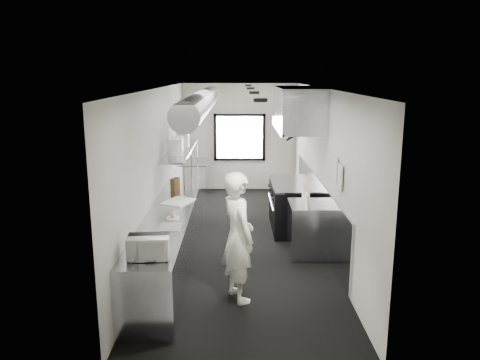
{
  "coord_description": "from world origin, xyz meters",
  "views": [
    {
      "loc": [
        -0.07,
        -8.45,
        3.08
      ],
      "look_at": [
        -0.02,
        -0.2,
        1.2
      ],
      "focal_mm": 35.56,
      "sensor_mm": 36.0,
      "label": 1
    }
  ],
  "objects_px": {
    "bottle_station": "(308,229)",
    "squeeze_bottle_a": "(308,204)",
    "cutting_board": "(178,201)",
    "small_plate": "(173,218)",
    "plate_stack_b": "(178,144)",
    "squeeze_bottle_e": "(304,193)",
    "squeeze_bottle_c": "(308,199)",
    "deli_tub_a": "(146,240)",
    "plate_stack_c": "(183,138)",
    "knife_block": "(175,184)",
    "range": "(292,205)",
    "squeeze_bottle_b": "(306,201)",
    "prep_counter": "(176,226)",
    "plate_stack_d": "(183,135)",
    "pass_shelf": "(181,151)",
    "exhaust_hood": "(298,109)",
    "microwave": "(148,247)",
    "plate_stack_a": "(176,147)",
    "line_cook": "(238,237)",
    "far_work_table": "(194,179)",
    "squeeze_bottle_d": "(307,196)"
  },
  "relations": [
    {
      "from": "microwave",
      "to": "squeeze_bottle_e",
      "type": "distance_m",
      "value": 3.53
    },
    {
      "from": "squeeze_bottle_b",
      "to": "far_work_table",
      "type": "bearing_deg",
      "value": 118.92
    },
    {
      "from": "range",
      "to": "plate_stack_c",
      "type": "height_order",
      "value": "plate_stack_c"
    },
    {
      "from": "microwave",
      "to": "deli_tub_a",
      "type": "height_order",
      "value": "microwave"
    },
    {
      "from": "squeeze_bottle_a",
      "to": "squeeze_bottle_c",
      "type": "height_order",
      "value": "squeeze_bottle_c"
    },
    {
      "from": "pass_shelf",
      "to": "squeeze_bottle_c",
      "type": "height_order",
      "value": "pass_shelf"
    },
    {
      "from": "line_cook",
      "to": "squeeze_bottle_d",
      "type": "bearing_deg",
      "value": -58.44
    },
    {
      "from": "plate_stack_b",
      "to": "squeeze_bottle_e",
      "type": "height_order",
      "value": "plate_stack_b"
    },
    {
      "from": "prep_counter",
      "to": "plate_stack_a",
      "type": "relative_size",
      "value": 19.63
    },
    {
      "from": "knife_block",
      "to": "squeeze_bottle_d",
      "type": "xyz_separation_m",
      "value": [
        2.37,
        -0.85,
        -0.02
      ]
    },
    {
      "from": "plate_stack_b",
      "to": "squeeze_bottle_e",
      "type": "relative_size",
      "value": 1.52
    },
    {
      "from": "pass_shelf",
      "to": "deli_tub_a",
      "type": "bearing_deg",
      "value": -91.11
    },
    {
      "from": "range",
      "to": "cutting_board",
      "type": "relative_size",
      "value": 2.94
    },
    {
      "from": "range",
      "to": "squeeze_bottle_b",
      "type": "height_order",
      "value": "squeeze_bottle_b"
    },
    {
      "from": "deli_tub_a",
      "to": "squeeze_bottle_c",
      "type": "height_order",
      "value": "squeeze_bottle_c"
    },
    {
      "from": "plate_stack_c",
      "to": "squeeze_bottle_c",
      "type": "xyz_separation_m",
      "value": [
        2.32,
        -1.94,
        -0.77
      ]
    },
    {
      "from": "range",
      "to": "prep_counter",
      "type": "bearing_deg",
      "value": -151.26
    },
    {
      "from": "pass_shelf",
      "to": "knife_block",
      "type": "xyz_separation_m",
      "value": [
        -0.05,
        -0.72,
        -0.52
      ]
    },
    {
      "from": "deli_tub_a",
      "to": "plate_stack_c",
      "type": "distance_m",
      "value": 3.91
    },
    {
      "from": "small_plate",
      "to": "knife_block",
      "type": "height_order",
      "value": "knife_block"
    },
    {
      "from": "range",
      "to": "deli_tub_a",
      "type": "bearing_deg",
      "value": -124.93
    },
    {
      "from": "squeeze_bottle_a",
      "to": "squeeze_bottle_d",
      "type": "height_order",
      "value": "squeeze_bottle_d"
    },
    {
      "from": "squeeze_bottle_b",
      "to": "prep_counter",
      "type": "bearing_deg",
      "value": 171.21
    },
    {
      "from": "pass_shelf",
      "to": "knife_block",
      "type": "bearing_deg",
      "value": -93.7
    },
    {
      "from": "bottle_station",
      "to": "squeeze_bottle_a",
      "type": "bearing_deg",
      "value": -101.58
    },
    {
      "from": "deli_tub_a",
      "to": "plate_stack_b",
      "type": "height_order",
      "value": "plate_stack_b"
    },
    {
      "from": "squeeze_bottle_a",
      "to": "bottle_station",
      "type": "bearing_deg",
      "value": 78.42
    },
    {
      "from": "cutting_board",
      "to": "small_plate",
      "type": "bearing_deg",
      "value": -88.09
    },
    {
      "from": "exhaust_hood",
      "to": "small_plate",
      "type": "xyz_separation_m",
      "value": [
        -2.15,
        -2.22,
        -1.48
      ]
    },
    {
      "from": "cutting_board",
      "to": "squeeze_bottle_e",
      "type": "height_order",
      "value": "squeeze_bottle_e"
    },
    {
      "from": "exhaust_hood",
      "to": "prep_counter",
      "type": "xyz_separation_m",
      "value": [
        -2.25,
        -1.2,
        -1.94
      ]
    },
    {
      "from": "deli_tub_a",
      "to": "small_plate",
      "type": "height_order",
      "value": "deli_tub_a"
    },
    {
      "from": "line_cook",
      "to": "small_plate",
      "type": "bearing_deg",
      "value": 25.54
    },
    {
      "from": "line_cook",
      "to": "bottle_station",
      "type": "bearing_deg",
      "value": -60.85
    },
    {
      "from": "exhaust_hood",
      "to": "plate_stack_c",
      "type": "bearing_deg",
      "value": 166.82
    },
    {
      "from": "exhaust_hood",
      "to": "far_work_table",
      "type": "relative_size",
      "value": 1.83
    },
    {
      "from": "knife_block",
      "to": "far_work_table",
      "type": "bearing_deg",
      "value": 110.89
    },
    {
      "from": "deli_tub_a",
      "to": "plate_stack_a",
      "type": "bearing_deg",
      "value": 88.99
    },
    {
      "from": "small_plate",
      "to": "cutting_board",
      "type": "xyz_separation_m",
      "value": [
        -0.03,
        0.94,
        0.0
      ]
    },
    {
      "from": "squeeze_bottle_b",
      "to": "pass_shelf",
      "type": "bearing_deg",
      "value": 140.96
    },
    {
      "from": "prep_counter",
      "to": "microwave",
      "type": "distance_m",
      "value": 2.65
    },
    {
      "from": "plate_stack_c",
      "to": "deli_tub_a",
      "type": "bearing_deg",
      "value": -91.16
    },
    {
      "from": "prep_counter",
      "to": "plate_stack_c",
      "type": "bearing_deg",
      "value": 91.09
    },
    {
      "from": "range",
      "to": "squeeze_bottle_a",
      "type": "xyz_separation_m",
      "value": [
        0.04,
        -1.73,
        0.52
      ]
    },
    {
      "from": "plate_stack_a",
      "to": "squeeze_bottle_b",
      "type": "relative_size",
      "value": 1.87
    },
    {
      "from": "prep_counter",
      "to": "plate_stack_d",
      "type": "distance_m",
      "value": 2.54
    },
    {
      "from": "bottle_station",
      "to": "plate_stack_b",
      "type": "bearing_deg",
      "value": 151.52
    },
    {
      "from": "line_cook",
      "to": "plate_stack_d",
      "type": "xyz_separation_m",
      "value": [
        -1.16,
        4.02,
        0.85
      ]
    },
    {
      "from": "plate_stack_c",
      "to": "squeeze_bottle_e",
      "type": "distance_m",
      "value": 2.89
    },
    {
      "from": "microwave",
      "to": "plate_stack_b",
      "type": "bearing_deg",
      "value": 86.72
    }
  ]
}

